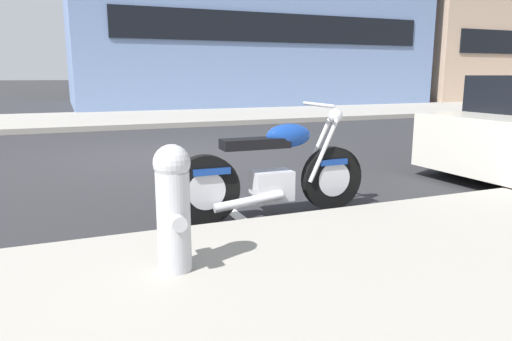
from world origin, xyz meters
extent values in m
plane|color=#28282B|center=(0.00, 0.00, 0.00)|extent=(260.00, 260.00, 0.00)
cube|color=gray|center=(12.00, 6.86, 0.07)|extent=(120.00, 5.00, 0.14)
cube|color=silver|center=(0.00, -3.76, 0.00)|extent=(0.12, 2.20, 0.01)
cylinder|color=black|center=(1.02, -4.05, 0.34)|extent=(0.68, 0.12, 0.67)
cylinder|color=silver|center=(1.02, -4.05, 0.34)|extent=(0.37, 0.12, 0.37)
cylinder|color=black|center=(-0.37, -4.04, 0.34)|extent=(0.68, 0.12, 0.67)
cylinder|color=silver|center=(-0.37, -4.04, 0.34)|extent=(0.37, 0.12, 0.37)
cube|color=silver|center=(0.33, -4.04, 0.32)|extent=(0.40, 0.26, 0.30)
cube|color=black|center=(0.15, -4.04, 0.76)|extent=(0.68, 0.23, 0.10)
ellipsoid|color=navy|center=(0.51, -4.04, 0.82)|extent=(0.48, 0.24, 0.24)
cube|color=navy|center=(-0.32, -4.04, 0.52)|extent=(0.36, 0.18, 0.06)
cube|color=navy|center=(1.00, -4.05, 0.52)|extent=(0.32, 0.16, 0.06)
cylinder|color=silver|center=(0.87, -3.98, 0.65)|extent=(0.34, 0.05, 0.65)
cylinder|color=silver|center=(0.87, -4.12, 0.65)|extent=(0.34, 0.05, 0.65)
cylinder|color=silver|center=(0.84, -4.05, 1.12)|extent=(0.04, 0.62, 0.04)
sphere|color=silver|center=(1.04, -4.05, 1.00)|extent=(0.15, 0.15, 0.15)
cylinder|color=silver|center=(0.03, -4.18, 0.22)|extent=(0.71, 0.10, 0.16)
cylinder|color=black|center=(3.68, -3.02, 0.31)|extent=(0.63, 0.24, 0.62)
cylinder|color=#B7B7BC|center=(-0.95, -5.34, 0.47)|extent=(0.22, 0.22, 0.66)
sphere|color=#B7B7BC|center=(-0.95, -5.34, 0.86)|extent=(0.24, 0.24, 0.24)
cylinder|color=#B7B7BC|center=(-0.95, -5.20, 0.51)|extent=(0.10, 0.08, 0.10)
cylinder|color=#B7B7BC|center=(-0.95, -5.48, 0.51)|extent=(0.10, 0.08, 0.10)
cube|color=black|center=(6.54, 9.13, 3.21)|extent=(12.93, 0.06, 1.10)
camera|label=1|loc=(-1.57, -8.28, 1.42)|focal=33.18mm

